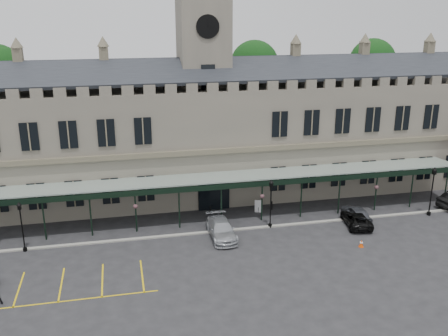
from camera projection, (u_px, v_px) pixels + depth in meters
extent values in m
plane|color=black|center=(239.00, 259.00, 41.08)|extent=(140.00, 140.00, 0.00)
cube|color=#635D52|center=(204.00, 140.00, 54.11)|extent=(60.00, 10.00, 12.00)
cube|color=brown|center=(214.00, 151.00, 49.23)|extent=(60.00, 0.35, 0.50)
cube|color=black|center=(208.00, 71.00, 49.39)|extent=(60.00, 4.77, 2.20)
cube|color=black|center=(200.00, 65.00, 54.04)|extent=(60.00, 4.77, 2.20)
cube|color=black|center=(214.00, 192.00, 50.63)|extent=(3.20, 0.18, 3.80)
cube|color=#635D52|center=(204.00, 95.00, 52.58)|extent=(5.00, 5.00, 22.00)
cylinder|color=silver|center=(208.00, 27.00, 48.05)|extent=(2.20, 0.12, 2.20)
cylinder|color=black|center=(208.00, 27.00, 47.98)|extent=(2.30, 0.04, 2.30)
cube|color=black|center=(208.00, 79.00, 49.58)|extent=(1.40, 0.12, 2.80)
cube|color=#8C9E93|center=(217.00, 177.00, 48.19)|extent=(50.00, 4.00, 0.40)
cube|color=black|center=(222.00, 187.00, 46.40)|extent=(50.00, 0.18, 0.50)
cube|color=gray|center=(225.00, 231.00, 46.17)|extent=(60.00, 0.40, 0.12)
cylinder|color=#332314|center=(5.00, 131.00, 58.04)|extent=(0.70, 0.70, 12.00)
cylinder|color=#332314|center=(253.00, 120.00, 64.10)|extent=(0.70, 0.70, 12.00)
sphere|color=black|center=(254.00, 64.00, 61.95)|extent=(6.00, 6.00, 6.00)
cylinder|color=#332314|center=(368.00, 114.00, 67.33)|extent=(0.70, 0.70, 12.00)
sphere|color=black|center=(372.00, 62.00, 65.18)|extent=(6.00, 6.00, 6.00)
cylinder|color=black|center=(25.00, 249.00, 42.41)|extent=(0.35, 0.35, 0.29)
cylinder|color=black|center=(22.00, 230.00, 41.86)|extent=(0.12, 0.12, 3.86)
cube|color=black|center=(19.00, 207.00, 41.22)|extent=(0.27, 0.27, 0.39)
cone|color=black|center=(19.00, 204.00, 41.12)|extent=(0.42, 0.42, 0.29)
cylinder|color=black|center=(270.00, 226.00, 46.99)|extent=(0.37, 0.37, 0.31)
cylinder|color=black|center=(271.00, 207.00, 46.41)|extent=(0.12, 0.12, 4.10)
cube|color=black|center=(271.00, 185.00, 45.73)|extent=(0.29, 0.29, 0.41)
cone|color=black|center=(271.00, 181.00, 45.62)|extent=(0.45, 0.45, 0.31)
cylinder|color=black|center=(429.00, 213.00, 49.74)|extent=(0.39, 0.39, 0.33)
cylinder|color=black|center=(431.00, 195.00, 49.12)|extent=(0.13, 0.13, 4.33)
cube|color=black|center=(434.00, 172.00, 48.41)|extent=(0.30, 0.30, 0.43)
cone|color=black|center=(435.00, 169.00, 48.29)|extent=(0.48, 0.48, 0.33)
cube|color=#DA4306|center=(361.00, 247.00, 43.15)|extent=(0.35, 0.35, 0.04)
cone|color=#DA4306|center=(361.00, 244.00, 43.06)|extent=(0.41, 0.41, 0.65)
cylinder|color=silver|center=(361.00, 243.00, 43.03)|extent=(0.27, 0.27, 0.09)
cylinder|color=black|center=(258.00, 210.00, 50.35)|extent=(0.07, 0.07, 0.55)
cube|color=silver|center=(258.00, 206.00, 50.24)|extent=(0.74, 0.31, 1.31)
cylinder|color=black|center=(210.00, 210.00, 49.93)|extent=(0.15, 0.15, 0.83)
cylinder|color=black|center=(272.00, 205.00, 51.02)|extent=(0.16, 0.16, 0.88)
imported|color=#A3A5AA|center=(221.00, 229.00, 44.77)|extent=(2.20, 5.34, 1.54)
imported|color=black|center=(356.00, 219.00, 47.29)|extent=(2.81, 4.86, 1.28)
imported|color=#3C3E44|center=(356.00, 213.00, 48.37)|extent=(1.87, 4.33, 1.46)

